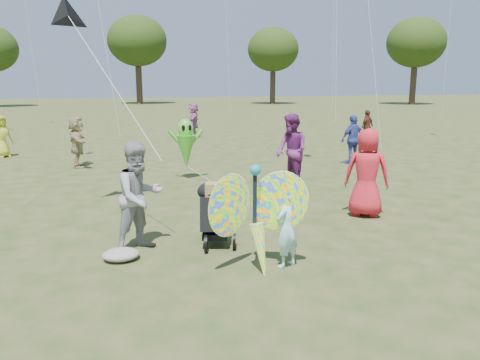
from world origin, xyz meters
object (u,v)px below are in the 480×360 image
crowd_c (353,139)px  butterfly_kite (257,218)px  crowd_d (77,142)px  crowd_j (194,120)px  crowd_g (2,137)px  child_girl (287,228)px  crowd_h (367,126)px  crowd_a (367,173)px  adult_man (140,197)px  alien_kite (186,146)px  jogging_stroller (215,209)px  crowd_e (291,151)px

crowd_c → butterfly_kite: (-6.01, -7.91, -0.02)m
crowd_c → crowd_d: bearing=-24.2°
crowd_c → crowd_j: bearing=-79.0°
crowd_j → butterfly_kite: bearing=8.1°
crowd_g → child_girl: bearing=-103.3°
crowd_d → butterfly_kite: bearing=-166.6°
crowd_h → crowd_g: bearing=-27.5°
crowd_a → butterfly_kite: crowd_a is taller
adult_man → alien_kite: size_ratio=1.04×
crowd_h → alien_kite: alien_kite is taller
crowd_g → crowd_h: crowd_g is taller
adult_man → butterfly_kite: adult_man is taller
adult_man → alien_kite: 5.72m
crowd_d → child_girl: bearing=-164.0°
crowd_a → crowd_c: (2.93, 5.75, -0.09)m
crowd_h → jogging_stroller: (-9.83, -11.48, -0.13)m
crowd_c → crowd_e: 4.41m
crowd_a → crowd_d: crowd_a is taller
child_girl → crowd_h: crowd_h is taller
child_girl → alien_kite: (-0.36, 6.83, 0.37)m
child_girl → crowd_c: (5.52, 7.87, 0.23)m
child_girl → adult_man: adult_man is taller
crowd_a → crowd_c: 6.46m
crowd_g → butterfly_kite: size_ratio=0.86×
alien_kite → crowd_a: bearing=-57.9°
child_girl → adult_man: 2.49m
crowd_a → alien_kite: bearing=-25.7°
butterfly_kite → crowd_e: bearing=62.9°
crowd_d → alien_kite: (3.08, -2.95, 0.13)m
crowd_e → alien_kite: crowd_e is taller
adult_man → crowd_g: (-4.18, 11.34, -0.13)m
crowd_a → butterfly_kite: (-3.08, -2.15, -0.10)m
crowd_h → butterfly_kite: bearing=25.6°
child_girl → crowd_e: (2.13, 5.06, 0.37)m
crowd_g → adult_man: bearing=-109.2°
jogging_stroller → butterfly_kite: 1.41m
adult_man → crowd_d: 8.53m
jogging_stroller → butterfly_kite: (0.32, -1.36, 0.20)m
crowd_g → butterfly_kite: (5.74, -12.75, 0.04)m
crowd_h → alien_kite: size_ratio=0.86×
crowd_c → crowd_h: 6.05m
adult_man → jogging_stroller: bearing=-32.9°
crowd_d → crowd_e: (5.57, -4.72, 0.14)m
crowd_a → crowd_h: (6.43, 10.69, -0.17)m
child_girl → crowd_a: 3.36m
child_girl → adult_man: size_ratio=0.67×
crowd_d → crowd_h: 12.83m
adult_man → crowd_d: (-1.39, 8.41, -0.07)m
crowd_d → crowd_h: size_ratio=1.12×
butterfly_kite → adult_man: bearing=138.0°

